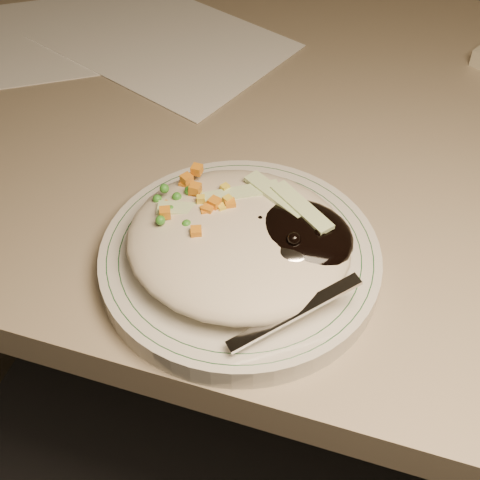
% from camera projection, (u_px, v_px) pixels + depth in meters
% --- Properties ---
extents(desk, '(1.40, 0.70, 0.74)m').
position_uv_depth(desk, '(361.00, 260.00, 0.87)').
color(desk, gray).
rests_on(desk, ground).
extents(plate, '(0.25, 0.25, 0.02)m').
position_uv_depth(plate, '(240.00, 260.00, 0.59)').
color(plate, silver).
rests_on(plate, desk).
extents(plate_rim, '(0.23, 0.23, 0.00)m').
position_uv_depth(plate_rim, '(240.00, 253.00, 0.58)').
color(plate_rim, '#144723').
rests_on(plate_rim, plate).
extents(meal, '(0.21, 0.19, 0.05)m').
position_uv_depth(meal, '(245.00, 237.00, 0.56)').
color(meal, '#BDB199').
rests_on(meal, plate).
extents(papers, '(0.48, 0.34, 0.00)m').
position_uv_depth(papers, '(117.00, 38.00, 0.87)').
color(papers, white).
rests_on(papers, desk).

